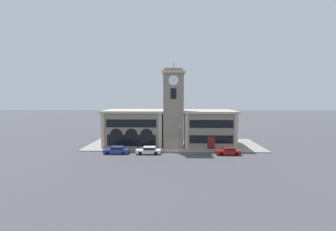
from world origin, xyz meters
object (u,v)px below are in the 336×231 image
(parked_car_near, at_px, (117,150))
(street_lamp, at_px, (180,134))
(parked_car_far, at_px, (228,151))
(parked_car_mid, at_px, (149,150))
(bollard, at_px, (138,148))

(parked_car_near, xyz_separation_m, street_lamp, (12.29, 2.15, 2.83))
(parked_car_near, bearing_deg, parked_car_far, 178.20)
(parked_car_mid, height_order, parked_car_far, parked_car_mid)
(street_lamp, xyz_separation_m, bollard, (-8.49, -0.11, -2.90))
(parked_car_near, xyz_separation_m, parked_car_far, (21.56, -0.00, -0.02))
(parked_car_mid, bearing_deg, bollard, -41.23)
(parked_car_near, relative_size, parked_car_mid, 1.01)
(parked_car_mid, relative_size, street_lamp, 0.94)
(parked_car_far, height_order, bollard, parked_car_far)
(street_lamp, bearing_deg, parked_car_mid, -160.38)
(parked_car_mid, distance_m, street_lamp, 6.99)
(parked_car_near, xyz_separation_m, bollard, (3.80, 2.04, -0.07))
(parked_car_mid, bearing_deg, street_lamp, -162.17)
(parked_car_far, bearing_deg, bollard, -8.34)
(parked_car_far, distance_m, street_lamp, 9.93)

